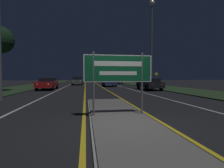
% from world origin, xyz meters
% --- Properties ---
extents(ground_plane, '(160.00, 160.00, 0.00)m').
position_xyz_m(ground_plane, '(0.00, 0.00, 0.00)').
color(ground_plane, black).
extents(median_island, '(2.08, 9.18, 0.10)m').
position_xyz_m(median_island, '(0.00, 1.12, 0.04)').
color(median_island, '#999993').
rests_on(median_island, ground_plane).
extents(verge_left, '(5.00, 100.00, 0.08)m').
position_xyz_m(verge_left, '(-9.50, 20.00, 0.04)').
color(verge_left, '#23381E').
rests_on(verge_left, ground_plane).
extents(verge_right, '(5.00, 100.00, 0.08)m').
position_xyz_m(verge_right, '(9.50, 20.00, 0.04)').
color(verge_right, '#23381E').
rests_on(verge_right, ground_plane).
extents(centre_line_yellow_left, '(0.12, 70.00, 0.01)m').
position_xyz_m(centre_line_yellow_left, '(-1.23, 25.00, 0.00)').
color(centre_line_yellow_left, gold).
rests_on(centre_line_yellow_left, ground_plane).
extents(centre_line_yellow_right, '(0.12, 70.00, 0.01)m').
position_xyz_m(centre_line_yellow_right, '(1.23, 25.00, 0.00)').
color(centre_line_yellow_right, gold).
rests_on(centre_line_yellow_right, ground_plane).
extents(lane_line_white_left, '(0.12, 70.00, 0.01)m').
position_xyz_m(lane_line_white_left, '(-4.20, 25.00, 0.00)').
color(lane_line_white_left, silver).
rests_on(lane_line_white_left, ground_plane).
extents(lane_line_white_right, '(0.12, 70.00, 0.01)m').
position_xyz_m(lane_line_white_right, '(4.20, 25.00, 0.00)').
color(lane_line_white_right, silver).
rests_on(lane_line_white_right, ground_plane).
extents(edge_line_white_left, '(0.10, 70.00, 0.01)m').
position_xyz_m(edge_line_white_left, '(-7.20, 25.00, 0.00)').
color(edge_line_white_left, silver).
rests_on(edge_line_white_left, ground_plane).
extents(edge_line_white_right, '(0.10, 70.00, 0.01)m').
position_xyz_m(edge_line_white_right, '(7.20, 25.00, 0.00)').
color(edge_line_white_right, silver).
rests_on(edge_line_white_right, ground_plane).
extents(highway_sign, '(2.48, 0.07, 2.25)m').
position_xyz_m(highway_sign, '(0.00, 1.12, 1.69)').
color(highway_sign, '#56565B').
rests_on(highway_sign, median_island).
extents(streetlight_right_near, '(0.63, 0.63, 10.52)m').
position_xyz_m(streetlight_right_near, '(6.63, 14.89, 7.25)').
color(streetlight_right_near, '#56565B').
rests_on(streetlight_right_near, ground_plane).
extents(car_receding_0, '(1.87, 4.60, 1.32)m').
position_xyz_m(car_receding_0, '(6.02, 13.91, 0.71)').
color(car_receding_0, black).
rests_on(car_receding_0, ground_plane).
extents(car_receding_1, '(1.92, 4.25, 1.44)m').
position_xyz_m(car_receding_1, '(2.46, 21.86, 0.76)').
color(car_receding_1, navy).
rests_on(car_receding_1, ground_plane).
extents(car_receding_2, '(1.94, 4.59, 1.50)m').
position_xyz_m(car_receding_2, '(5.70, 32.85, 0.78)').
color(car_receding_2, '#4C514C').
rests_on(car_receding_2, ground_plane).
extents(car_approaching_0, '(1.90, 4.73, 1.35)m').
position_xyz_m(car_approaching_0, '(-5.52, 16.10, 0.73)').
color(car_approaching_0, maroon).
rests_on(car_approaching_0, ground_plane).
extents(car_approaching_1, '(1.96, 4.68, 1.49)m').
position_xyz_m(car_approaching_1, '(-2.69, 28.17, 0.78)').
color(car_approaching_1, '#4C514C').
rests_on(car_approaching_1, ground_plane).
extents(car_approaching_2, '(1.87, 4.73, 1.39)m').
position_xyz_m(car_approaching_2, '(-2.66, 43.35, 0.76)').
color(car_approaching_2, '#4C514C').
rests_on(car_approaching_2, ground_plane).
extents(warning_sign, '(0.60, 0.06, 2.16)m').
position_xyz_m(warning_sign, '(9.59, 20.37, 1.39)').
color(warning_sign, '#56565B').
rests_on(warning_sign, verge_right).
extents(roadside_palm_left, '(2.57, 2.57, 6.18)m').
position_xyz_m(roadside_palm_left, '(-9.17, 12.94, 4.94)').
color(roadside_palm_left, '#4C3823').
rests_on(roadside_palm_left, verge_left).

